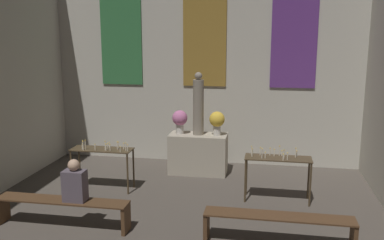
{
  "coord_description": "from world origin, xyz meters",
  "views": [
    {
      "loc": [
        1.53,
        0.28,
        3.16
      ],
      "look_at": [
        0.0,
        8.78,
        1.4
      ],
      "focal_mm": 40.0,
      "sensor_mm": 36.0,
      "label": 1
    }
  ],
  "objects_px": {
    "altar": "(198,154)",
    "pew_back_right": "(278,223)",
    "flower_vase_right": "(217,121)",
    "flower_vase_left": "(180,119)",
    "pew_back_left": "(62,207)",
    "person_seated": "(75,183)",
    "statue": "(198,105)",
    "candle_rack_right": "(278,163)",
    "candle_rack_left": "(102,154)"
  },
  "relations": [
    {
      "from": "altar",
      "to": "flower_vase_left",
      "type": "height_order",
      "value": "flower_vase_left"
    },
    {
      "from": "pew_back_left",
      "to": "pew_back_right",
      "type": "xyz_separation_m",
      "value": [
        3.5,
        0.0,
        0.0
      ]
    },
    {
      "from": "statue",
      "to": "flower_vase_right",
      "type": "bearing_deg",
      "value": 0.0
    },
    {
      "from": "flower_vase_right",
      "to": "flower_vase_left",
      "type": "bearing_deg",
      "value": 180.0
    },
    {
      "from": "flower_vase_right",
      "to": "pew_back_left",
      "type": "relative_size",
      "value": 0.24
    },
    {
      "from": "altar",
      "to": "candle_rack_right",
      "type": "xyz_separation_m",
      "value": [
        1.75,
        -1.37,
        0.28
      ]
    },
    {
      "from": "altar",
      "to": "pew_back_right",
      "type": "distance_m",
      "value": 3.62
    },
    {
      "from": "statue",
      "to": "pew_back_left",
      "type": "bearing_deg",
      "value": -118.9
    },
    {
      "from": "altar",
      "to": "flower_vase_right",
      "type": "distance_m",
      "value": 0.89
    },
    {
      "from": "pew_back_left",
      "to": "candle_rack_left",
      "type": "bearing_deg",
      "value": 90.08
    },
    {
      "from": "pew_back_left",
      "to": "pew_back_right",
      "type": "relative_size",
      "value": 1.0
    },
    {
      "from": "flower_vase_left",
      "to": "flower_vase_right",
      "type": "height_order",
      "value": "same"
    },
    {
      "from": "flower_vase_left",
      "to": "pew_back_left",
      "type": "bearing_deg",
      "value": -112.69
    },
    {
      "from": "flower_vase_right",
      "to": "candle_rack_left",
      "type": "height_order",
      "value": "flower_vase_right"
    },
    {
      "from": "statue",
      "to": "candle_rack_right",
      "type": "height_order",
      "value": "statue"
    },
    {
      "from": "flower_vase_left",
      "to": "candle_rack_left",
      "type": "xyz_separation_m",
      "value": [
        -1.33,
        -1.38,
        -0.5
      ]
    },
    {
      "from": "altar",
      "to": "person_seated",
      "type": "height_order",
      "value": "person_seated"
    },
    {
      "from": "candle_rack_right",
      "to": "pew_back_left",
      "type": "relative_size",
      "value": 0.56
    },
    {
      "from": "flower_vase_right",
      "to": "pew_back_right",
      "type": "xyz_separation_m",
      "value": [
        1.32,
        -3.17,
        -0.89
      ]
    },
    {
      "from": "statue",
      "to": "flower_vase_left",
      "type": "distance_m",
      "value": 0.54
    },
    {
      "from": "altar",
      "to": "pew_back_right",
      "type": "height_order",
      "value": "altar"
    },
    {
      "from": "statue",
      "to": "candle_rack_right",
      "type": "xyz_separation_m",
      "value": [
        1.75,
        -1.37,
        -0.84
      ]
    },
    {
      "from": "altar",
      "to": "flower_vase_right",
      "type": "bearing_deg",
      "value": 0.0
    },
    {
      "from": "flower_vase_right",
      "to": "candle_rack_left",
      "type": "distance_m",
      "value": 2.62
    },
    {
      "from": "flower_vase_left",
      "to": "statue",
      "type": "bearing_deg",
      "value": -0.0
    },
    {
      "from": "flower_vase_right",
      "to": "person_seated",
      "type": "bearing_deg",
      "value": -121.35
    },
    {
      "from": "candle_rack_right",
      "to": "pew_back_right",
      "type": "distance_m",
      "value": 1.84
    },
    {
      "from": "candle_rack_left",
      "to": "pew_back_right",
      "type": "bearing_deg",
      "value": -27.11
    },
    {
      "from": "statue",
      "to": "pew_back_left",
      "type": "xyz_separation_m",
      "value": [
        -1.75,
        -3.17,
        -1.22
      ]
    },
    {
      "from": "statue",
      "to": "person_seated",
      "type": "distance_m",
      "value": 3.6
    },
    {
      "from": "pew_back_right",
      "to": "person_seated",
      "type": "bearing_deg",
      "value": 180.0
    },
    {
      "from": "candle_rack_left",
      "to": "person_seated",
      "type": "bearing_deg",
      "value": -82.2
    },
    {
      "from": "statue",
      "to": "flower_vase_left",
      "type": "xyz_separation_m",
      "value": [
        -0.42,
        0.0,
        -0.33
      ]
    },
    {
      "from": "flower_vase_left",
      "to": "person_seated",
      "type": "xyz_separation_m",
      "value": [
        -1.08,
        -3.17,
        -0.46
      ]
    },
    {
      "from": "altar",
      "to": "pew_back_right",
      "type": "xyz_separation_m",
      "value": [
        1.75,
        -3.17,
        -0.1
      ]
    },
    {
      "from": "flower_vase_left",
      "to": "candle_rack_right",
      "type": "xyz_separation_m",
      "value": [
        2.18,
        -1.37,
        -0.5
      ]
    },
    {
      "from": "flower_vase_left",
      "to": "pew_back_right",
      "type": "height_order",
      "value": "flower_vase_left"
    },
    {
      "from": "altar",
      "to": "statue",
      "type": "relative_size",
      "value": 0.92
    },
    {
      "from": "flower_vase_right",
      "to": "candle_rack_right",
      "type": "distance_m",
      "value": 1.97
    },
    {
      "from": "candle_rack_right",
      "to": "pew_back_left",
      "type": "bearing_deg",
      "value": -152.82
    },
    {
      "from": "person_seated",
      "to": "pew_back_right",
      "type": "bearing_deg",
      "value": -0.0
    },
    {
      "from": "candle_rack_left",
      "to": "candle_rack_right",
      "type": "bearing_deg",
      "value": 0.1
    },
    {
      "from": "candle_rack_right",
      "to": "person_seated",
      "type": "bearing_deg",
      "value": -151.11
    },
    {
      "from": "candle_rack_left",
      "to": "altar",
      "type": "bearing_deg",
      "value": 38.17
    },
    {
      "from": "pew_back_left",
      "to": "pew_back_right",
      "type": "height_order",
      "value": "same"
    },
    {
      "from": "pew_back_right",
      "to": "pew_back_left",
      "type": "bearing_deg",
      "value": 180.0
    },
    {
      "from": "person_seated",
      "to": "flower_vase_left",
      "type": "bearing_deg",
      "value": 71.15
    },
    {
      "from": "pew_back_left",
      "to": "person_seated",
      "type": "bearing_deg",
      "value": 0.0
    },
    {
      "from": "altar",
      "to": "statue",
      "type": "xyz_separation_m",
      "value": [
        0.0,
        -0.0,
        1.12
      ]
    },
    {
      "from": "altar",
      "to": "flower_vase_left",
      "type": "distance_m",
      "value": 0.89
    }
  ]
}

